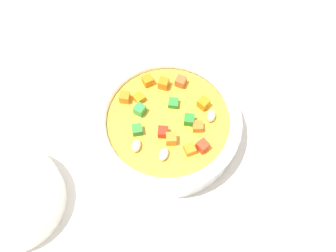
{
  "coord_description": "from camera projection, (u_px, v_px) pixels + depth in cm",
  "views": [
    {
      "loc": [
        -7.57,
        24.13,
        54.55
      ],
      "look_at": [
        0.0,
        0.0,
        2.35
      ],
      "focal_mm": 42.75,
      "sensor_mm": 36.0,
      "label": 1
    }
  ],
  "objects": [
    {
      "name": "side_bowl_small",
      "position": [
        10.0,
        198.0,
        0.54
      ],
      "size": [
        14.5,
        14.5,
        4.01
      ],
      "color": "white",
      "rests_on": "ground_plane"
    },
    {
      "name": "soup_bowl_main",
      "position": [
        168.0,
        124.0,
        0.58
      ],
      "size": [
        20.96,
        20.96,
        5.95
      ],
      "color": "white",
      "rests_on": "ground_plane"
    },
    {
      "name": "spoon",
      "position": [
        189.0,
        237.0,
        0.53
      ],
      "size": [
        9.36,
        17.95,
        0.83
      ],
      "rotation": [
        0.0,
        0.0,
        4.28
      ],
      "color": "silver",
      "rests_on": "ground_plane"
    },
    {
      "name": "ground_plane",
      "position": [
        168.0,
        136.0,
        0.61
      ],
      "size": [
        140.0,
        140.0,
        2.0
      ],
      "primitive_type": "cube",
      "color": "silver"
    }
  ]
}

